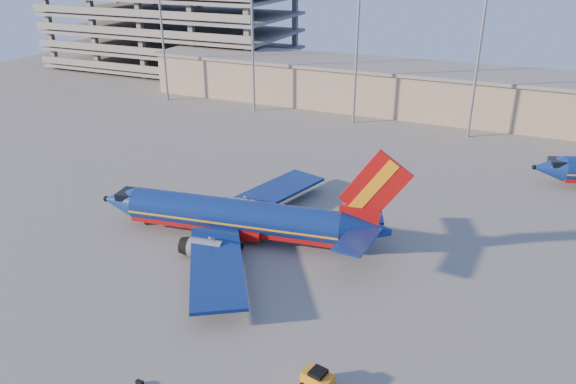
# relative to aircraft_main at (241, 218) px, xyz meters

# --- Properties ---
(ground) EXTENTS (220.00, 220.00, 0.00)m
(ground) POSITION_rel_aircraft_main_xyz_m (2.92, 0.45, -2.50)
(ground) COLOR slate
(ground) RESTS_ON ground
(terminal_building) EXTENTS (122.00, 16.00, 8.50)m
(terminal_building) POSITION_rel_aircraft_main_xyz_m (12.92, 58.45, 1.82)
(terminal_building) COLOR gray
(terminal_building) RESTS_ON ground
(parking_garage) EXTENTS (62.00, 32.00, 21.40)m
(parking_garage) POSITION_rel_aircraft_main_xyz_m (-59.08, 74.50, 9.23)
(parking_garage) COLOR slate
(parking_garage) RESTS_ON ground
(light_mast_row) EXTENTS (101.60, 1.60, 28.65)m
(light_mast_row) POSITION_rel_aircraft_main_xyz_m (7.92, 46.45, 15.06)
(light_mast_row) COLOR gray
(light_mast_row) RESTS_ON ground
(aircraft_main) EXTENTS (34.42, 32.90, 11.69)m
(aircraft_main) POSITION_rel_aircraft_main_xyz_m (0.00, 0.00, 0.00)
(aircraft_main) COLOR navy
(aircraft_main) RESTS_ON ground
(baggage_tug) EXTENTS (2.52, 1.84, 1.63)m
(baggage_tug) POSITION_rel_aircraft_main_xyz_m (15.76, -17.96, -1.65)
(baggage_tug) COLOR orange
(baggage_tug) RESTS_ON ground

